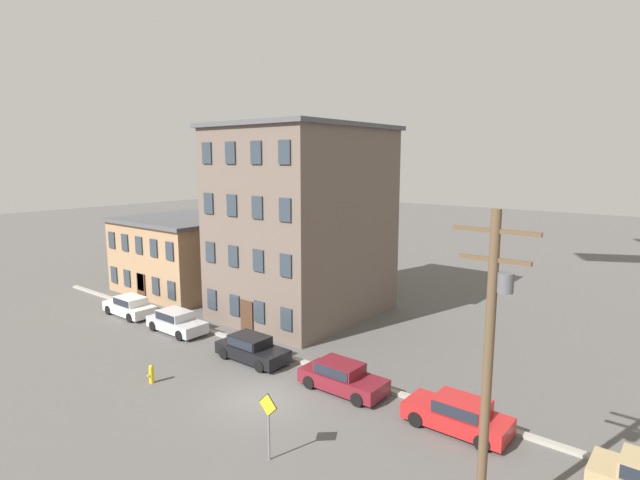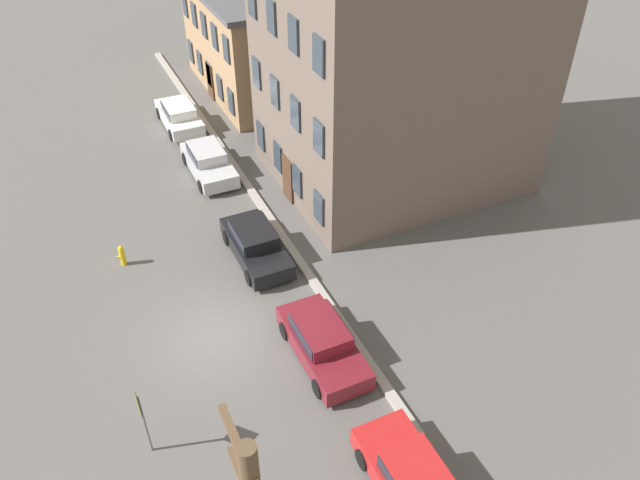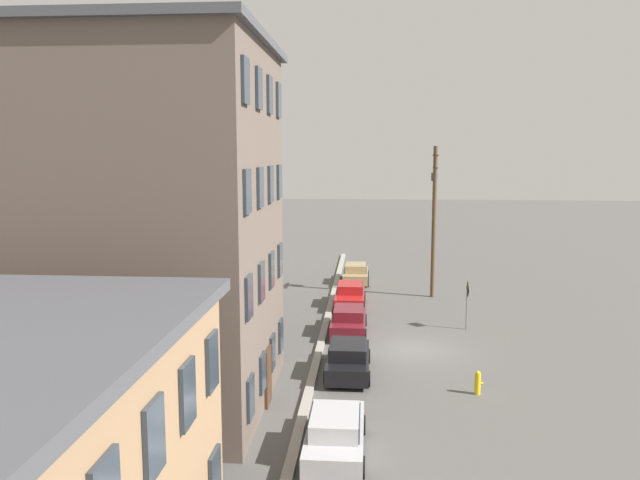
{
  "view_description": "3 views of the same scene",
  "coord_description": "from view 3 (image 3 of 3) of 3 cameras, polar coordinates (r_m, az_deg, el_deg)",
  "views": [
    {
      "loc": [
        16.14,
        -15.58,
        11.33
      ],
      "look_at": [
        -0.3,
        4.96,
        7.04
      ],
      "focal_mm": 28.0,
      "sensor_mm": 36.0,
      "label": 1
    },
    {
      "loc": [
        16.07,
        -3.21,
        16.92
      ],
      "look_at": [
        0.89,
        3.85,
        3.87
      ],
      "focal_mm": 35.0,
      "sensor_mm": 36.0,
      "label": 2
    },
    {
      "loc": [
        -29.78,
        2.2,
        9.54
      ],
      "look_at": [
        -1.9,
        4.37,
        5.63
      ],
      "focal_mm": 35.0,
      "sensor_mm": 36.0,
      "label": 3
    }
  ],
  "objects": [
    {
      "name": "apartment_midblock",
      "position": [
        24.61,
        -18.14,
        1.29
      ],
      "size": [
        9.84,
        11.81,
        13.68
      ],
      "color": "#66564C",
      "rests_on": "ground_plane"
    },
    {
      "name": "fire_hydrant",
      "position": [
        26.22,
        14.22,
        -12.51
      ],
      "size": [
        0.24,
        0.34,
        0.96
      ],
      "color": "yellow",
      "rests_on": "ground_plane"
    },
    {
      "name": "kerb_strip",
      "position": [
        31.34,
        0.04,
        -9.62
      ],
      "size": [
        56.0,
        0.36,
        0.16
      ],
      "primitive_type": "cube",
      "color": "#9E998E",
      "rests_on": "ground_plane"
    },
    {
      "name": "car_red",
      "position": [
        39.29,
        2.76,
        -4.98
      ],
      "size": [
        4.4,
        1.92,
        1.43
      ],
      "color": "#B21E1E",
      "rests_on": "ground_plane"
    },
    {
      "name": "caution_sign",
      "position": [
        34.84,
        13.33,
        -5.09
      ],
      "size": [
        0.93,
        0.08,
        2.71
      ],
      "color": "slate",
      "rests_on": "ground_plane"
    },
    {
      "name": "ground_plane",
      "position": [
        31.35,
        8.39,
        -9.85
      ],
      "size": [
        200.0,
        200.0,
        0.0
      ],
      "primitive_type": "plane",
      "color": "#565451"
    },
    {
      "name": "utility_pole",
      "position": [
        41.73,
        10.39,
        2.4
      ],
      "size": [
        2.4,
        0.44,
        9.99
      ],
      "color": "brown",
      "rests_on": "ground_plane"
    },
    {
      "name": "car_maroon",
      "position": [
        33.47,
        2.63,
        -7.28
      ],
      "size": [
        4.4,
        1.92,
        1.43
      ],
      "color": "maroon",
      "rests_on": "ground_plane"
    },
    {
      "name": "car_silver",
      "position": [
        20.72,
        1.39,
        -17.16
      ],
      "size": [
        4.4,
        1.92,
        1.43
      ],
      "color": "#B7B7BC",
      "rests_on": "ground_plane"
    },
    {
      "name": "car_tan",
      "position": [
        46.26,
        3.29,
        -3.01
      ],
      "size": [
        4.4,
        1.92,
        1.43
      ],
      "color": "tan",
      "rests_on": "ground_plane"
    },
    {
      "name": "car_black",
      "position": [
        27.53,
        2.59,
        -10.68
      ],
      "size": [
        4.4,
        1.92,
        1.43
      ],
      "color": "black",
      "rests_on": "ground_plane"
    }
  ]
}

